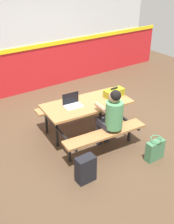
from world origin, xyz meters
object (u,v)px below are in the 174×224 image
toolbox_grey (114,93)px  tote_bag_bright (155,150)px  student_nearer (111,115)px  backpack_dark (85,169)px  picnic_table_main (87,111)px  laptop_silver (72,103)px

toolbox_grey → tote_bag_bright: (-0.03, -1.17, -0.62)m
student_nearer → backpack_dark: size_ratio=2.74×
student_nearer → backpack_dark: (-0.83, -0.41, -0.49)m
picnic_table_main → toolbox_grey: bearing=-5.2°
tote_bag_bright → toolbox_grey: bearing=88.5°
toolbox_grey → tote_bag_bright: 1.33m
picnic_table_main → tote_bag_bright: size_ratio=3.92×
student_nearer → toolbox_grey: bearing=47.1°
backpack_dark → tote_bag_bright: size_ratio=1.02×
laptop_silver → backpack_dark: bearing=-112.8°
laptop_silver → backpack_dark: 1.27m
laptop_silver → picnic_table_main: bearing=-12.8°
backpack_dark → tote_bag_bright: bearing=-10.8°
toolbox_grey → backpack_dark: toolbox_grey is taller
backpack_dark → student_nearer: bearing=26.5°
backpack_dark → toolbox_grey: bearing=35.4°
laptop_silver → toolbox_grey: size_ratio=0.85×
picnic_table_main → student_nearer: (0.11, -0.57, 0.14)m
picnic_table_main → laptop_silver: size_ratio=4.97×
student_nearer → toolbox_grey: size_ratio=3.02×
picnic_table_main → tote_bag_bright: bearing=-65.4°
backpack_dark → tote_bag_bright: (1.28, -0.24, -0.02)m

